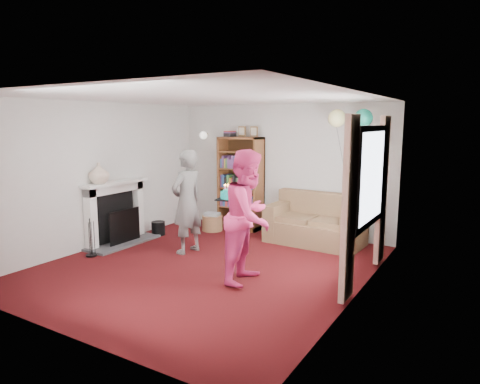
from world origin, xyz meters
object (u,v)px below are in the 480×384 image
Objects in this scene: person_striped at (187,202)px; person_magenta at (249,216)px; birthday_cake at (231,195)px; sofa at (316,224)px; bookcase at (241,184)px.

person_magenta is (1.52, -0.59, 0.04)m from person_striped.
person_striped reaches higher than birthday_cake.
sofa is 0.93× the size of person_magenta.
person_magenta is at bearing -57.14° from bookcase.
birthday_cake is at bearing 50.94° from person_magenta.
sofa is at bearing -7.71° from bookcase.
bookcase reaches higher than person_striped.
bookcase is 1.24× the size of sofa.
person_magenta is at bearing -33.56° from birthday_cake.
birthday_cake reaches higher than sofa.
bookcase is at bearing -170.31° from person_striped.
bookcase is at bearing 117.25° from birthday_cake.
person_magenta is at bearing -90.14° from sofa.
bookcase is 2.96m from person_magenta.
person_magenta is (-0.11, -2.26, 0.57)m from sofa.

